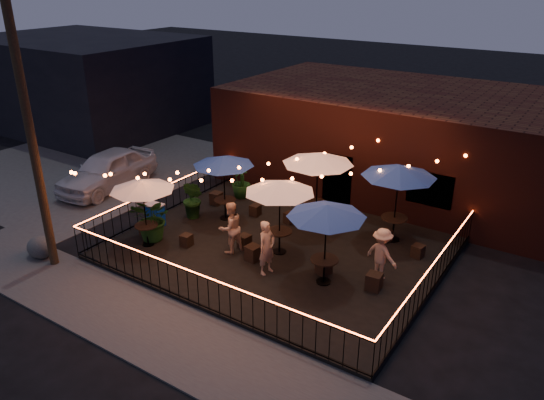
{
  "coord_description": "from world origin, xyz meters",
  "views": [
    {
      "loc": [
        8.21,
        -10.85,
        8.46
      ],
      "look_at": [
        -0.64,
        2.52,
        1.48
      ],
      "focal_mm": 35.0,
      "sensor_mm": 36.0,
      "label": 1
    }
  ],
  "objects": [
    {
      "name": "bistro_chair_0",
      "position": [
        -4.32,
        0.27,
        0.35
      ],
      "size": [
        0.37,
        0.37,
        0.41
      ],
      "primitive_type": "cube",
      "rotation": [
        0.0,
        0.0,
        0.07
      ],
      "color": "black",
      "rests_on": "patio"
    },
    {
      "name": "fence_right",
      "position": [
        5.0,
        2.0,
        0.66
      ],
      "size": [
        0.04,
        8.0,
        1.04
      ],
      "rotation": [
        0.0,
        0.0,
        1.57
      ],
      "color": "black",
      "rests_on": "patio"
    },
    {
      "name": "bistro_chair_5",
      "position": [
        -0.22,
        0.83,
        0.39
      ],
      "size": [
        0.47,
        0.47,
        0.49
      ],
      "primitive_type": "cube",
      "rotation": [
        0.0,
        0.0,
        3.0
      ],
      "color": "black",
      "rests_on": "patio"
    },
    {
      "name": "cafe_table_2",
      "position": [
        0.18,
        1.72,
        2.37
      ],
      "size": [
        2.59,
        2.59,
        2.43
      ],
      "rotation": [
        0.0,
        0.0,
        0.2
      ],
      "color": "black",
      "rests_on": "patio"
    },
    {
      "name": "fence_front",
      "position": [
        0.0,
        -2.0,
        0.66
      ],
      "size": [
        10.0,
        0.04,
        1.04
      ],
      "color": "black",
      "rests_on": "patio"
    },
    {
      "name": "patron_c",
      "position": [
        3.47,
        2.05,
        0.94
      ],
      "size": [
        1.14,
        0.84,
        1.59
      ],
      "primitive_type": "imported",
      "rotation": [
        0.0,
        0.0,
        2.87
      ],
      "color": "#DAAF8E",
      "rests_on": "patio"
    },
    {
      "name": "bistro_chair_3",
      "position": [
        -2.06,
        3.56,
        0.35
      ],
      "size": [
        0.36,
        0.36,
        0.41
      ],
      "primitive_type": "cube",
      "rotation": [
        0.0,
        0.0,
        3.18
      ],
      "color": "black",
      "rests_on": "patio"
    },
    {
      "name": "cafe_table_1",
      "position": [
        -2.82,
        2.75,
        2.33
      ],
      "size": [
        2.73,
        2.73,
        2.39
      ],
      "rotation": [
        0.0,
        0.0,
        -0.31
      ],
      "color": "black",
      "rests_on": "patio"
    },
    {
      "name": "bistro_chair_7",
      "position": [
        0.92,
        4.26,
        0.35
      ],
      "size": [
        0.42,
        0.42,
        0.4
      ],
      "primitive_type": "cube",
      "rotation": [
        0.0,
        0.0,
        2.85
      ],
      "color": "black",
      "rests_on": "patio"
    },
    {
      "name": "bistro_chair_1",
      "position": [
        -2.58,
        0.4,
        0.35
      ],
      "size": [
        0.35,
        0.35,
        0.4
      ],
      "primitive_type": "cube",
      "rotation": [
        0.0,
        0.0,
        3.17
      ],
      "color": "black",
      "rests_on": "patio"
    },
    {
      "name": "cafe_table_3",
      "position": [
        0.19,
        4.08,
        2.61
      ],
      "size": [
        3.13,
        3.13,
        2.69
      ],
      "rotation": [
        0.0,
        0.0,
        0.35
      ],
      "color": "black",
      "rests_on": "patio"
    },
    {
      "name": "boulder",
      "position": [
        -6.13,
        -2.54,
        0.35
      ],
      "size": [
        1.06,
        0.96,
        0.71
      ],
      "primitive_type": "ellipsoid",
      "rotation": [
        0.0,
        0.0,
        0.23
      ],
      "color": "#484843",
      "rests_on": "ground"
    },
    {
      "name": "cafe_table_5",
      "position": [
        2.88,
        4.52,
        2.57
      ],
      "size": [
        3.17,
        3.17,
        2.65
      ],
      "rotation": [
        0.0,
        0.0,
        0.41
      ],
      "color": "black",
      "rests_on": "patio"
    },
    {
      "name": "bistro_chair_11",
      "position": [
        3.98,
        3.85,
        0.35
      ],
      "size": [
        0.39,
        0.39,
        0.41
      ],
      "primitive_type": "cube",
      "rotation": [
        0.0,
        0.0,
        3.0
      ],
      "color": "black",
      "rests_on": "patio"
    },
    {
      "name": "potted_shrub_a",
      "position": [
        -3.76,
        0.12,
        0.92
      ],
      "size": [
        1.45,
        1.27,
        1.53
      ],
      "primitive_type": "imported",
      "rotation": [
        0.0,
        0.0,
        0.06
      ],
      "color": "#19380E",
      "rests_on": "patio"
    },
    {
      "name": "cooler",
      "position": [
        -4.5,
        0.91,
        0.57
      ],
      "size": [
        0.66,
        0.5,
        0.83
      ],
      "rotation": [
        0.0,
        0.0,
        0.09
      ],
      "color": "#0632BA",
      "rests_on": "patio"
    },
    {
      "name": "bistro_chair_4",
      "position": [
        -0.95,
        1.37,
        0.36
      ],
      "size": [
        0.4,
        0.4,
        0.43
      ],
      "primitive_type": "cube",
      "rotation": [
        0.0,
        0.0,
        -0.11
      ],
      "color": "black",
      "rests_on": "patio"
    },
    {
      "name": "patron_a",
      "position": [
        0.54,
        0.46,
        0.99
      ],
      "size": [
        0.49,
        0.67,
        1.68
      ],
      "primitive_type": "imported",
      "rotation": [
        0.0,
        0.0,
        1.41
      ],
      "color": "#E1B68F",
      "rests_on": "patio"
    },
    {
      "name": "bistro_chair_8",
      "position": [
        1.99,
        1.34,
        0.38
      ],
      "size": [
        0.47,
        0.47,
        0.46
      ],
      "primitive_type": "cube",
      "rotation": [
        0.0,
        0.0,
        -0.25
      ],
      "color": "black",
      "rests_on": "patio"
    },
    {
      "name": "brick_building",
      "position": [
        1.0,
        9.99,
        2.0
      ],
      "size": [
        14.0,
        8.0,
        4.0
      ],
      "color": "#36140E",
      "rests_on": "ground"
    },
    {
      "name": "cafe_table_4",
      "position": [
        2.22,
        0.92,
        2.39
      ],
      "size": [
        2.67,
        2.67,
        2.45
      ],
      "rotation": [
        0.0,
        0.0,
        -0.23
      ],
      "color": "black",
      "rests_on": "patio"
    },
    {
      "name": "patron_b",
      "position": [
        -1.12,
        0.89,
        1.0
      ],
      "size": [
        0.89,
        1.0,
        1.71
      ],
      "primitive_type": "imported",
      "rotation": [
        0.0,
        0.0,
        -1.91
      ],
      "color": "#D2AA8E",
      "rests_on": "patio"
    },
    {
      "name": "bistro_chair_9",
      "position": [
        3.57,
        1.39,
        0.39
      ],
      "size": [
        0.44,
        0.44,
        0.49
      ],
      "primitive_type": "cube",
      "rotation": [
        0.0,
        0.0,
        3.22
      ],
      "color": "black",
      "rests_on": "patio"
    },
    {
      "name": "potted_shrub_c",
      "position": [
        -3.52,
        4.66,
        0.83
      ],
      "size": [
        0.94,
        0.94,
        1.35
      ],
      "primitive_type": "imported",
      "rotation": [
        0.0,
        0.0,
        -0.28
      ],
      "color": "#18370C",
      "rests_on": "patio"
    },
    {
      "name": "potted_shrub_b",
      "position": [
        -3.78,
        2.14,
        0.89
      ],
      "size": [
        0.93,
        0.8,
        1.48
      ],
      "primitive_type": "imported",
      "rotation": [
        0.0,
        0.0,
        -0.2
      ],
      "color": "#1A3D0D",
      "rests_on": "patio"
    },
    {
      "name": "fence_left",
      "position": [
        -5.0,
        2.0,
        0.66
      ],
      "size": [
        0.04,
        8.0,
        1.04
      ],
      "rotation": [
        0.0,
        0.0,
        1.57
      ],
      "color": "black",
      "rests_on": "patio"
    },
    {
      "name": "background_building",
      "position": [
        -18.0,
        9.0,
        2.5
      ],
      "size": [
        12.0,
        9.0,
        5.0
      ],
      "primitive_type": "cube",
      "color": "black",
      "rests_on": "ground"
    },
    {
      "name": "festoon_lights",
      "position": [
        -1.01,
        1.7,
        2.52
      ],
      "size": [
        10.02,
        8.72,
        1.32
      ],
      "color": "#FF5B1E",
      "rests_on": "ground"
    },
    {
      "name": "car_white",
      "position": [
        -8.96,
        2.66,
        0.8
      ],
      "size": [
        2.33,
        4.83,
        1.59
      ],
      "primitive_type": "imported",
      "rotation": [
        0.0,
        0.0,
        0.1
      ],
      "color": "silver",
      "rests_on": "ground"
    },
    {
      "name": "cafe_table_0",
      "position": [
        -3.71,
        -0.24,
        2.22
      ],
      "size": [
        2.5,
        2.5,
        2.27
      ],
      "rotation": [
        0.0,
        0.0,
        0.25
      ],
      "color": "black",
      "rests_on": "patio"
    },
    {
      "name": "car_silver",
      "position": [
        -13.43,
        7.28,
        0.84
      ],
      "size": [
        2.25,
        5.24,
        1.68
      ],
      "primitive_type": "imported",
      "rotation": [
        0.0,
        0.0,
        0.09
      ],
      "color": "#A2A1AA",
      "rests_on": "ground"
    },
    {
      "name": "parking_lot",
      "position": [
        -12.0,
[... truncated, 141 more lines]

